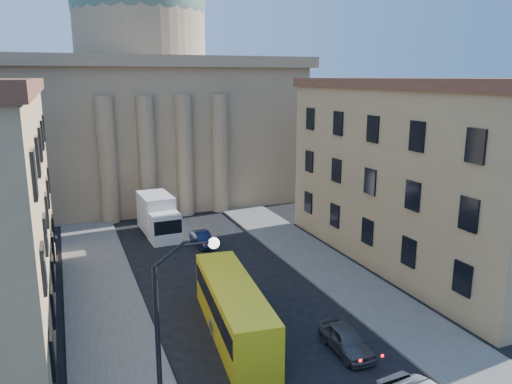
# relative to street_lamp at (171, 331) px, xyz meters

# --- Properties ---
(sidewalk_left) EXTENTS (5.00, 60.00, 0.15)m
(sidewalk_left) POSITION_rel_street_lamp_xyz_m (-1.53, 10.00, -5.21)
(sidewalk_left) COLOR #52504B
(sidewalk_left) RESTS_ON ground
(sidewalk_right) EXTENTS (5.00, 60.00, 0.15)m
(sidewalk_right) POSITION_rel_street_lamp_xyz_m (15.47, 10.00, -5.21)
(sidewalk_right) COLOR #52504B
(sidewalk_right) RESTS_ON ground
(church) EXTENTS (68.02, 28.76, 36.60)m
(church) POSITION_rel_street_lamp_xyz_m (6.97, 47.47, 6.59)
(church) COLOR #7D6B4D
(church) RESTS_ON ground
(building_right) EXTENTS (11.60, 26.60, 14.70)m
(building_right) POSITION_rel_street_lamp_xyz_m (23.97, 14.00, 2.14)
(building_right) COLOR tan
(building_right) RESTS_ON ground
(street_lamp) EXTENTS (2.62, 0.44, 8.83)m
(street_lamp) POSITION_rel_street_lamp_xyz_m (0.00, 0.00, 0.00)
(street_lamp) COLOR black
(street_lamp) RESTS_ON ground
(car_left_mid) EXTENTS (2.63, 5.33, 1.45)m
(car_left_mid) POSITION_rel_street_lamp_xyz_m (5.21, 6.31, -4.56)
(car_left_mid) COLOR silver
(car_left_mid) RESTS_ON ground
(car_right_far) EXTENTS (1.74, 4.15, 1.40)m
(car_right_far) POSITION_rel_street_lamp_xyz_m (10.35, 3.85, -4.58)
(car_right_far) COLOR #454549
(car_right_far) RESTS_ON ground
(car_right_distant) EXTENTS (1.55, 3.92, 1.27)m
(car_right_distant) POSITION_rel_street_lamp_xyz_m (7.77, 23.96, -4.65)
(car_right_distant) COLOR black
(car_right_distant) RESTS_ON ground
(city_bus) EXTENTS (3.61, 11.30, 3.13)m
(city_bus) POSITION_rel_street_lamp_xyz_m (5.22, 7.95, -3.60)
(city_bus) COLOR yellow
(city_bus) RESTS_ON ground
(box_truck) EXTENTS (3.07, 7.03, 3.78)m
(box_truck) POSITION_rel_street_lamp_xyz_m (4.75, 28.46, -3.49)
(box_truck) COLOR silver
(box_truck) RESTS_ON ground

